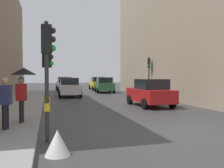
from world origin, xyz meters
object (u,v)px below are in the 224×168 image
(car_blue_van, at_px, (63,83))
(pedestrian_with_grey_backpack, at_px, (4,100))
(car_red_sedan, at_px, (150,93))
(car_yellow_taxi, at_px, (98,83))
(pedestrian_with_umbrella, at_px, (23,79))
(traffic_light_mid_street, at_px, (149,70))
(car_white_compact, at_px, (70,87))
(warning_sign_triangle, at_px, (57,143))
(car_green_estate, at_px, (104,85))
(traffic_light_near_left, at_px, (47,59))
(traffic_light_near_right, at_px, (48,69))
(car_silver_hatchback, at_px, (65,84))

(car_blue_van, height_order, pedestrian_with_grey_backpack, pedestrian_with_grey_backpack)
(car_red_sedan, xyz_separation_m, car_yellow_taxi, (0.30, 19.54, 0.00))
(pedestrian_with_umbrella, bearing_deg, car_red_sedan, 33.54)
(traffic_light_mid_street, xyz_separation_m, car_yellow_taxi, (-2.18, 13.22, -1.64))
(car_white_compact, bearing_deg, pedestrian_with_grey_backpack, -102.96)
(warning_sign_triangle, bearing_deg, car_white_compact, 84.41)
(car_green_estate, xyz_separation_m, car_red_sedan, (0.05, -13.59, 0.00))
(traffic_light_mid_street, relative_size, traffic_light_near_left, 1.01)
(traffic_light_near_left, height_order, traffic_light_near_right, traffic_light_near_left)
(traffic_light_near_right, relative_size, car_green_estate, 0.75)
(traffic_light_near_left, bearing_deg, traffic_light_mid_street, 57.35)
(traffic_light_mid_street, distance_m, car_silver_hatchback, 12.87)
(pedestrian_with_grey_backpack, bearing_deg, warning_sign_triangle, -59.57)
(car_green_estate, height_order, car_blue_van, same)
(traffic_light_mid_street, xyz_separation_m, traffic_light_near_right, (-8.89, -11.31, -0.27))
(car_red_sedan, height_order, pedestrian_with_umbrella, pedestrian_with_umbrella)
(traffic_light_near_right, xyz_separation_m, car_yellow_taxi, (6.70, 24.53, -1.36))
(traffic_light_near_right, distance_m, pedestrian_with_grey_backpack, 2.11)
(traffic_light_near_right, bearing_deg, traffic_light_near_left, -89.96)
(traffic_light_near_left, height_order, car_blue_van, traffic_light_near_left)
(traffic_light_mid_street, relative_size, car_red_sedan, 0.86)
(car_white_compact, relative_size, car_yellow_taxi, 1.01)
(car_blue_van, relative_size, car_yellow_taxi, 1.01)
(car_red_sedan, height_order, car_silver_hatchback, same)
(traffic_light_mid_street, bearing_deg, warning_sign_triangle, -119.58)
(pedestrian_with_grey_backpack, bearing_deg, car_silver_hatchback, 81.39)
(car_blue_van, distance_m, pedestrian_with_umbrella, 27.58)
(pedestrian_with_umbrella, bearing_deg, warning_sign_triangle, -74.09)
(car_green_estate, relative_size, pedestrian_with_grey_backpack, 2.44)
(car_red_sedan, bearing_deg, traffic_light_near_right, -142.06)
(car_red_sedan, bearing_deg, pedestrian_with_umbrella, -146.46)
(car_green_estate, height_order, warning_sign_triangle, car_green_estate)
(traffic_light_mid_street, xyz_separation_m, car_blue_van, (-6.70, 16.21, -1.64))
(car_red_sedan, relative_size, pedestrian_with_umbrella, 1.98)
(car_yellow_taxi, bearing_deg, pedestrian_with_umbrella, -107.38)
(traffic_light_near_right, relative_size, car_yellow_taxi, 0.77)
(car_silver_hatchback, distance_m, pedestrian_with_umbrella, 22.20)
(car_green_estate, bearing_deg, car_white_compact, -132.08)
(traffic_light_near_left, bearing_deg, warning_sign_triangle, -80.75)
(car_red_sedan, xyz_separation_m, pedestrian_with_umbrella, (-7.33, -4.86, 0.96))
(car_white_compact, xyz_separation_m, car_silver_hatchback, (0.10, 8.38, 0.00))
(pedestrian_with_grey_backpack, bearing_deg, traffic_light_near_left, -45.30)
(traffic_light_mid_street, relative_size, pedestrian_with_umbrella, 1.70)
(car_green_estate, distance_m, pedestrian_with_umbrella, 19.86)
(traffic_light_near_left, distance_m, pedestrian_with_umbrella, 2.91)
(traffic_light_near_left, relative_size, car_green_estate, 0.83)
(traffic_light_mid_street, relative_size, car_green_estate, 0.84)
(car_white_compact, xyz_separation_m, pedestrian_with_umbrella, (-2.89, -13.59, 0.96))
(car_green_estate, height_order, car_red_sedan, same)
(traffic_light_near_left, height_order, car_white_compact, traffic_light_near_left)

